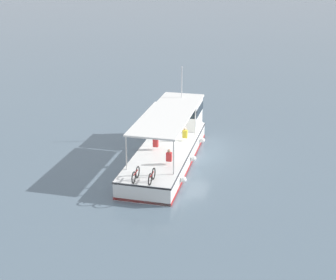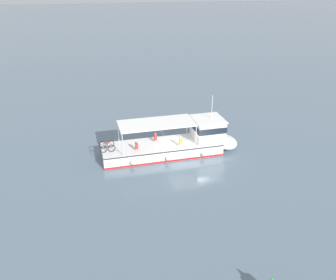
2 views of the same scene
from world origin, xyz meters
name	(u,v)px [view 1 (image 1 of 2)]	position (x,y,z in m)	size (l,w,h in m)	color
ground_plane	(190,155)	(0.00, 0.00, 0.00)	(400.00, 400.00, 0.00)	slate
ferry_main	(172,140)	(0.18, -1.26, 1.02)	(12.93, 3.81, 5.32)	white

